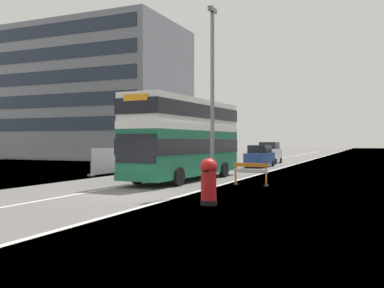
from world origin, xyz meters
TOP-DOWN VIEW (x-y plane):
  - ground at (0.61, 0.09)m, footprint 140.00×280.00m
  - double_decker_bus at (-0.04, 7.61)m, footprint 3.20×10.98m
  - lamppost_foreground at (3.62, 2.49)m, footprint 0.29×0.70m
  - red_pillar_postbox at (4.92, -1.29)m, footprint 0.64×0.64m
  - roadworks_barrier at (4.45, 6.00)m, footprint 1.87×0.53m
  - construction_site_fence at (-7.06, 16.15)m, footprint 0.44×17.20m
  - car_oncoming_near at (0.71, 22.29)m, footprint 1.99×4.46m
  - car_receding_mid at (0.10, 28.62)m, footprint 2.04×4.00m
  - bare_tree_far_verge_near at (-16.78, 39.78)m, footprint 3.15×2.07m
  - backdrop_office_block at (-30.06, 38.68)m, footprint 27.46×16.33m

SIDE VIEW (x-z plane):
  - ground at x=0.61m, z-range -0.10..0.00m
  - roadworks_barrier at x=4.45m, z-range 0.18..1.37m
  - construction_site_fence at x=-7.06m, z-range -0.04..1.87m
  - car_oncoming_near at x=0.71m, z-range -0.06..1.93m
  - red_pillar_postbox at x=4.92m, z-range 0.08..1.81m
  - car_receding_mid at x=0.10m, z-range -0.06..2.19m
  - bare_tree_far_verge_near at x=-16.78m, z-range 0.12..3.95m
  - double_decker_bus at x=-0.04m, z-range 0.16..4.99m
  - lamppost_foreground at x=3.62m, z-range -0.23..8.26m
  - backdrop_office_block at x=-30.06m, z-range 0.00..19.48m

